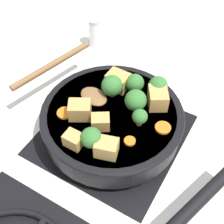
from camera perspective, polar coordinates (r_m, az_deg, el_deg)
ground_plane at (r=0.74m, az=0.00°, el=-4.29°), size 2.40×2.40×0.00m
front_burner_grate at (r=0.73m, az=0.00°, el=-3.72°), size 0.31×0.31×0.03m
skillet_pan at (r=0.69m, az=0.15°, el=-1.51°), size 0.44×0.33×0.06m
wooden_spoon at (r=0.75m, az=-7.88°, el=6.21°), size 0.22×0.23×0.02m
tofu_cube_center_large at (r=0.64m, az=-1.85°, el=-1.96°), size 0.05×0.04×0.03m
tofu_cube_near_handle at (r=0.61m, az=-7.03°, el=-5.07°), size 0.04×0.03×0.03m
tofu_cube_east_chunk at (r=0.60m, az=-1.02°, el=-6.57°), size 0.05×0.05×0.03m
tofu_cube_west_chunk at (r=0.66m, az=-5.91°, el=0.37°), size 0.06×0.06×0.04m
tofu_cube_back_piece at (r=0.68m, az=8.37°, el=2.57°), size 0.06×0.06×0.04m
tofu_cube_front_piece at (r=0.71m, az=1.09°, el=5.70°), size 0.05×0.04×0.04m
broccoli_floret_near_spoon at (r=0.66m, az=4.34°, el=2.14°), size 0.05×0.05×0.05m
broccoli_floret_center_top at (r=0.70m, az=8.42°, el=4.73°), size 0.04×0.04×0.05m
broccoli_floret_east_rim at (r=0.69m, az=-0.00°, el=4.80°), size 0.05×0.05×0.05m
broccoli_floret_west_rim at (r=0.64m, az=5.03°, el=-1.00°), size 0.03×0.03×0.04m
broccoli_floret_north_edge at (r=0.60m, az=-3.82°, el=-4.74°), size 0.04×0.04×0.05m
broccoli_floret_south_cluster at (r=0.70m, az=4.21°, el=5.29°), size 0.04×0.04×0.05m
carrot_slice_orange_thin at (r=0.68m, az=-8.63°, el=-0.19°), size 0.03×0.03×0.01m
carrot_slice_near_center at (r=0.62m, az=3.27°, el=-5.33°), size 0.02×0.02×0.01m
carrot_slice_edge_slice at (r=0.65m, az=9.29°, el=-2.85°), size 0.03×0.03×0.01m
salt_shaker at (r=0.97m, az=-3.17°, el=14.29°), size 0.04×0.04×0.09m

